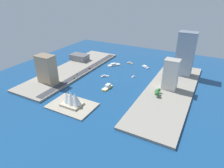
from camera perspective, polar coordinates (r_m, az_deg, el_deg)
name	(u,v)px	position (r m, az deg, el deg)	size (l,w,h in m)	color
ground_plane	(115,80)	(346.87, 1.00, 1.14)	(440.00, 440.00, 0.00)	navy
quay_west	(169,91)	(319.06, 16.37, -2.11)	(70.00, 240.00, 3.39)	gray
quay_east	(73,70)	(394.87, -11.40, 4.15)	(70.00, 240.00, 3.39)	gray
peninsula_point	(72,106)	(278.09, -11.62, -6.23)	(64.07, 43.91, 2.00)	#A89E89
road_strip	(84,71)	(378.70, -8.25, 3.71)	(12.85, 228.00, 0.15)	#38383D
ferry_yellow_fast	(107,87)	(318.15, -1.37, -0.89)	(10.01, 24.39, 6.74)	yellow
sailboat_small_white	(133,77)	(359.91, 6.26, 2.15)	(4.64, 8.30, 12.53)	white
catamaran_blue	(145,67)	(407.10, 9.69, 4.97)	(18.09, 13.38, 3.78)	blue
ferry_white_commuter	(114,65)	(411.95, 0.55, 5.67)	(22.78, 26.24, 5.15)	silver
water_taxi_orange	(130,63)	(425.22, 5.26, 6.14)	(13.72, 4.14, 3.26)	orange
yacht_sleek_gray	(105,76)	(360.06, -2.13, 2.32)	(14.47, 12.61, 3.30)	#999EA3
tower_tall_glass	(185,54)	(372.06, 20.69, 8.21)	(31.42, 22.39, 77.80)	#8C9EB2
warehouse_low_gray	(79,57)	(439.62, -9.52, 7.77)	(39.37, 25.07, 12.59)	gray
hotel_broad_white	(171,74)	(314.54, 16.85, 2.70)	(22.56, 18.38, 48.71)	silver
apartment_midrise_tan	(47,69)	(342.04, -18.63, 4.21)	(30.70, 20.71, 46.78)	tan
pickup_red	(89,68)	(389.62, -6.65, 4.62)	(2.04, 5.03, 1.71)	black
taxi_yellow_cab	(74,78)	(351.70, -11.03, 1.76)	(1.95, 4.98, 1.39)	black
hatchback_blue	(66,83)	(336.75, -13.33, 0.37)	(2.10, 4.78, 1.64)	black
sedan_silver	(77,74)	(366.13, -10.35, 2.86)	(2.04, 4.78, 1.55)	black
traffic_light_waterfront	(96,64)	(398.54, -4.61, 5.75)	(0.36, 0.36, 6.50)	black
opera_landmark	(72,99)	(272.11, -11.74, -4.34)	(29.73, 21.06, 22.60)	#BCAD93
park_tree_cluster	(157,92)	(297.10, 13.17, -2.30)	(8.66, 19.58, 9.34)	brown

